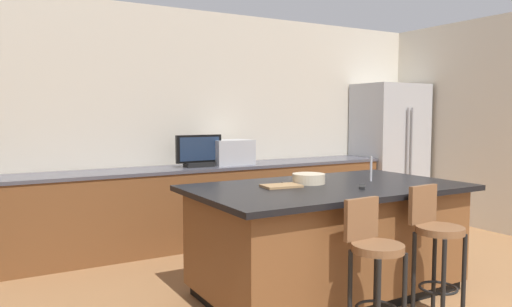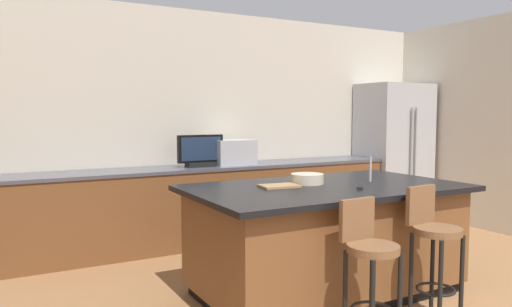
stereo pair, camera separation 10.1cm
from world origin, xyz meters
The scene contains 14 objects.
wall_back centered at (0.00, 4.53, 1.36)m, with size 6.86×0.12×2.73m, color beige.
counter_back centered at (-0.11, 4.15, 0.45)m, with size 4.58×0.62×0.90m.
kitchen_island centered at (0.02, 2.20, 0.46)m, with size 2.28×1.31×0.91m.
refrigerator centered at (2.65, 4.11, 0.96)m, with size 0.94×0.73×1.92m.
microwave centered at (0.12, 4.15, 1.05)m, with size 0.48×0.36×0.29m, color #B7BABF.
tv_monitor centered at (-0.31, 4.10, 1.07)m, with size 0.54×0.16×0.36m.
sink_faucet_back centered at (-0.27, 4.25, 1.02)m, with size 0.02×0.02×0.24m, color #B2B2B7.
sink_faucet_island centered at (0.50, 2.20, 1.02)m, with size 0.02×0.02×0.22m, color #B2B2B7.
bar_stool_left centered at (-0.28, 1.34, 0.56)m, with size 0.34×0.35×0.94m.
bar_stool_right centered at (0.36, 1.37, 0.59)m, with size 0.34×0.35×0.98m.
fruit_bowl centered at (-0.06, 2.35, 0.95)m, with size 0.28×0.28×0.08m, color beige.
cell_phone centered at (-0.22, 2.42, 0.91)m, with size 0.07×0.15×0.01m, color black.
tv_remote centered at (0.16, 1.94, 0.92)m, with size 0.04×0.17×0.02m, color black.
cutting_board centered at (-0.37, 2.31, 0.92)m, with size 0.31×0.20×0.02m, color #A87F51.
Camera 1 is at (-2.51, -0.97, 1.50)m, focal length 34.20 mm.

